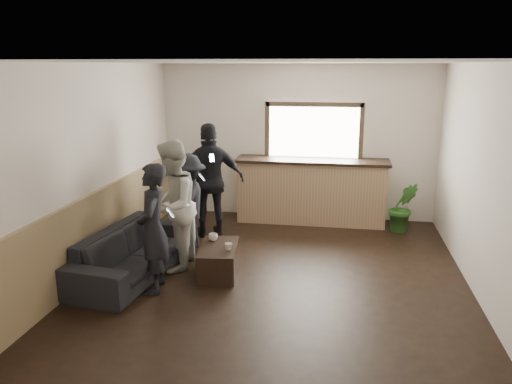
% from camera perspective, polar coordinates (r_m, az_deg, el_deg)
% --- Properties ---
extents(ground, '(5.00, 6.00, 0.01)m').
position_cam_1_polar(ground, '(6.70, 2.12, -10.09)').
color(ground, black).
extents(room_shell, '(5.01, 6.01, 2.80)m').
position_cam_1_polar(room_shell, '(6.37, -4.34, 2.52)').
color(room_shell, silver).
rests_on(room_shell, ground).
extents(bar_counter, '(2.70, 0.68, 2.13)m').
position_cam_1_polar(bar_counter, '(9.01, 6.34, 0.58)').
color(bar_counter, '#9D7855').
rests_on(bar_counter, ground).
extents(sofa, '(1.12, 2.27, 0.64)m').
position_cam_1_polar(sofa, '(6.98, -13.68, -6.64)').
color(sofa, black).
rests_on(sofa, ground).
extents(coffee_table, '(0.59, 0.93, 0.39)m').
position_cam_1_polar(coffee_table, '(6.86, -4.28, -7.74)').
color(coffee_table, black).
rests_on(coffee_table, ground).
extents(cup_a, '(0.16, 0.16, 0.10)m').
position_cam_1_polar(cup_a, '(7.00, -4.92, -5.15)').
color(cup_a, silver).
rests_on(cup_a, coffee_table).
extents(cup_b, '(0.12, 0.12, 0.09)m').
position_cam_1_polar(cup_b, '(6.64, -3.17, -6.24)').
color(cup_b, silver).
rests_on(cup_b, coffee_table).
extents(potted_plant, '(0.53, 0.45, 0.86)m').
position_cam_1_polar(potted_plant, '(8.80, 16.44, -1.68)').
color(potted_plant, '#2D6623').
rests_on(potted_plant, ground).
extents(person_a, '(0.52, 0.66, 1.63)m').
position_cam_1_polar(person_a, '(6.27, -11.68, -4.13)').
color(person_a, black).
rests_on(person_a, ground).
extents(person_b, '(0.70, 0.89, 1.80)m').
position_cam_1_polar(person_b, '(6.89, -9.59, -1.60)').
color(person_b, '#B7B4A6').
rests_on(person_b, ground).
extents(person_c, '(0.62, 1.00, 1.49)m').
position_cam_1_polar(person_c, '(7.61, -7.73, -1.22)').
color(person_c, black).
rests_on(person_c, ground).
extents(person_d, '(1.19, 0.84, 1.87)m').
position_cam_1_polar(person_d, '(8.16, -5.20, 1.30)').
color(person_d, black).
rests_on(person_d, ground).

